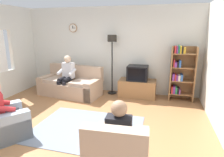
# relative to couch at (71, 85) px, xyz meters

# --- Properties ---
(ground_plane) EXTENTS (12.00, 12.00, 0.00)m
(ground_plane) POSITION_rel_couch_xyz_m (1.06, -1.89, -0.31)
(ground_plane) COLOR #9E6B42
(back_wall_assembly) EXTENTS (6.20, 0.17, 2.70)m
(back_wall_assembly) POSITION_rel_couch_xyz_m (1.06, 0.77, 1.04)
(back_wall_assembly) COLOR silver
(back_wall_assembly) RESTS_ON ground_plane
(couch) EXTENTS (2.00, 1.12, 0.90)m
(couch) POSITION_rel_couch_xyz_m (0.00, 0.00, 0.00)
(couch) COLOR tan
(couch) RESTS_ON ground_plane
(tv_stand) EXTENTS (1.10, 0.56, 0.53)m
(tv_stand) POSITION_rel_couch_xyz_m (2.04, 0.36, -0.05)
(tv_stand) COLOR olive
(tv_stand) RESTS_ON ground_plane
(tv) EXTENTS (0.60, 0.49, 0.44)m
(tv) POSITION_rel_couch_xyz_m (2.04, 0.34, 0.43)
(tv) COLOR black
(tv) RESTS_ON tv_stand
(bookshelf) EXTENTS (0.68, 0.36, 1.59)m
(bookshelf) POSITION_rel_couch_xyz_m (3.25, 0.43, 0.50)
(bookshelf) COLOR olive
(bookshelf) RESTS_ON ground_plane
(floor_lamp) EXTENTS (0.28, 0.28, 1.85)m
(floor_lamp) POSITION_rel_couch_xyz_m (1.22, 0.46, 1.14)
(floor_lamp) COLOR black
(floor_lamp) RESTS_ON ground_plane
(armchair_near_window) EXTENTS (1.16, 1.18, 0.90)m
(armchair_near_window) POSITION_rel_couch_xyz_m (-0.12, -2.64, -0.02)
(armchair_near_window) COLOR #9EADBC
(armchair_near_window) RESTS_ON ground_plane
(armchair_near_bookshelf) EXTENTS (0.85, 0.93, 0.90)m
(armchair_near_bookshelf) POSITION_rel_couch_xyz_m (2.25, -2.98, -0.02)
(armchair_near_bookshelf) COLOR tan
(armchair_near_bookshelf) RESTS_ON ground_plane
(area_rug) EXTENTS (2.20, 1.70, 0.01)m
(area_rug) POSITION_rel_couch_xyz_m (1.32, -1.90, -0.31)
(area_rug) COLOR slate
(area_rug) RESTS_ON ground_plane
(person_on_couch) EXTENTS (0.55, 0.57, 1.24)m
(person_on_couch) POSITION_rel_couch_xyz_m (-0.07, -0.11, 0.39)
(person_on_couch) COLOR silver
(person_on_couch) RESTS_ON ground_plane
(person_in_left_armchair) EXTENTS (0.62, 0.64, 1.12)m
(person_in_left_armchair) POSITION_rel_couch_xyz_m (-0.07, -2.56, 0.29)
(person_in_left_armchair) COLOR red
(person_in_left_armchair) RESTS_ON ground_plane
(person_in_right_armchair) EXTENTS (0.53, 0.55, 1.12)m
(person_in_right_armchair) POSITION_rel_couch_xyz_m (2.24, -2.90, 0.29)
(person_in_right_armchair) COLOR black
(person_in_right_armchair) RESTS_ON ground_plane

